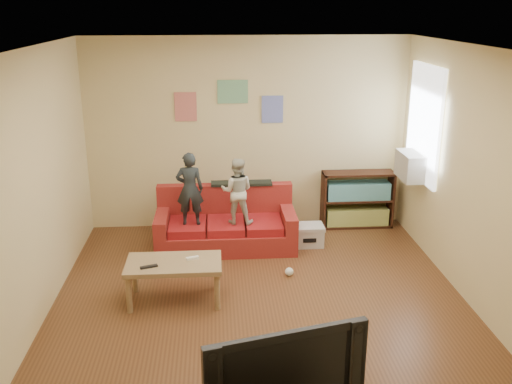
{
  "coord_description": "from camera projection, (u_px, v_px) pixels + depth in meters",
  "views": [
    {
      "loc": [
        -0.44,
        -5.37,
        3.09
      ],
      "look_at": [
        0.0,
        0.8,
        1.05
      ],
      "focal_mm": 40.0,
      "sensor_mm": 36.0,
      "label": 1
    }
  ],
  "objects": [
    {
      "name": "room_shell",
      "position": [
        262.0,
        188.0,
        5.66
      ],
      "size": [
        4.52,
        5.02,
        2.72
      ],
      "color": "brown",
      "rests_on": "ground"
    },
    {
      "name": "sofa",
      "position": [
        226.0,
        226.0,
        7.61
      ],
      "size": [
        1.83,
        0.84,
        0.8
      ],
      "color": "maroon",
      "rests_on": "ground"
    },
    {
      "name": "child_a",
      "position": [
        190.0,
        189.0,
        7.24
      ],
      "size": [
        0.35,
        0.24,
        0.95
      ],
      "primitive_type": "imported",
      "rotation": [
        0.0,
        0.0,
        3.11
      ],
      "color": "#21272A",
      "rests_on": "sofa"
    },
    {
      "name": "child_b",
      "position": [
        237.0,
        191.0,
        7.29
      ],
      "size": [
        0.47,
        0.39,
        0.86
      ],
      "primitive_type": "imported",
      "rotation": [
        0.0,
        0.0,
        2.98
      ],
      "color": "beige",
      "rests_on": "sofa"
    },
    {
      "name": "coffee_table",
      "position": [
        174.0,
        267.0,
        6.14
      ],
      "size": [
        1.02,
        0.56,
        0.46
      ],
      "color": "#9E7E55",
      "rests_on": "ground"
    },
    {
      "name": "remote",
      "position": [
        149.0,
        267.0,
        5.98
      ],
      "size": [
        0.19,
        0.1,
        0.02
      ],
      "primitive_type": "cube",
      "rotation": [
        0.0,
        0.0,
        0.33
      ],
      "color": "black",
      "rests_on": "coffee_table"
    },
    {
      "name": "game_controller",
      "position": [
        192.0,
        258.0,
        6.17
      ],
      "size": [
        0.14,
        0.08,
        0.03
      ],
      "primitive_type": "cube",
      "rotation": [
        0.0,
        0.0,
        0.34
      ],
      "color": "white",
      "rests_on": "coffee_table"
    },
    {
      "name": "bookshelf",
      "position": [
        357.0,
        202.0,
        8.25
      ],
      "size": [
        1.02,
        0.31,
        0.82
      ],
      "color": "black",
      "rests_on": "ground"
    },
    {
      "name": "window",
      "position": [
        424.0,
        124.0,
        7.28
      ],
      "size": [
        0.04,
        1.08,
        1.48
      ],
      "primitive_type": "cube",
      "color": "white",
      "rests_on": "room_shell"
    },
    {
      "name": "ac_unit",
      "position": [
        411.0,
        166.0,
        7.45
      ],
      "size": [
        0.28,
        0.55,
        0.35
      ],
      "primitive_type": "cube",
      "color": "#B7B2A3",
      "rests_on": "window"
    },
    {
      "name": "artwork_left",
      "position": [
        186.0,
        107.0,
        7.83
      ],
      "size": [
        0.3,
        0.01,
        0.4
      ],
      "primitive_type": "cube",
      "color": "#D87266",
      "rests_on": "room_shell"
    },
    {
      "name": "artwork_center",
      "position": [
        233.0,
        92.0,
        7.81
      ],
      "size": [
        0.42,
        0.01,
        0.32
      ],
      "primitive_type": "cube",
      "color": "#72B27F",
      "rests_on": "room_shell"
    },
    {
      "name": "artwork_right",
      "position": [
        272.0,
        109.0,
        7.93
      ],
      "size": [
        0.3,
        0.01,
        0.38
      ],
      "primitive_type": "cube",
      "color": "#727FCC",
      "rests_on": "room_shell"
    },
    {
      "name": "file_box",
      "position": [
        308.0,
        235.0,
        7.65
      ],
      "size": [
        0.41,
        0.32,
        0.29
      ],
      "color": "beige",
      "rests_on": "ground"
    },
    {
      "name": "television",
      "position": [
        281.0,
        366.0,
        3.87
      ],
      "size": [
        1.14,
        0.43,
        0.66
      ],
      "primitive_type": "imported",
      "rotation": [
        0.0,
        0.0,
        0.25
      ],
      "color": "black",
      "rests_on": "tv_stand"
    },
    {
      "name": "tissue",
      "position": [
        289.0,
        272.0,
        6.81
      ],
      "size": [
        0.12,
        0.12,
        0.1
      ],
      "primitive_type": "sphere",
      "rotation": [
        0.0,
        0.0,
        -0.18
      ],
      "color": "white",
      "rests_on": "ground"
    }
  ]
}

